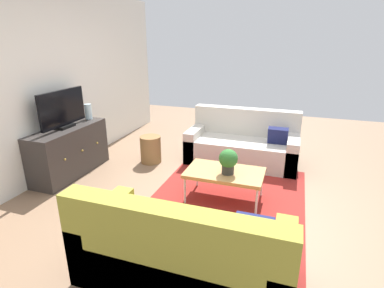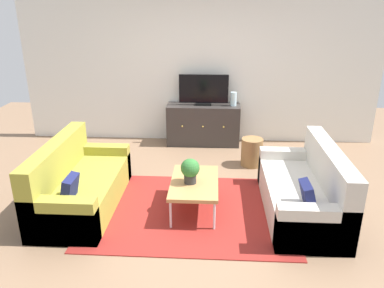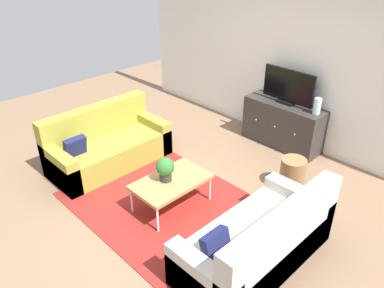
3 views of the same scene
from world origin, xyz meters
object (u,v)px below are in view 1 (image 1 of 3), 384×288
(potted_plant, at_px, (228,160))
(tv_console, at_px, (70,151))
(wicker_basket, at_px, (151,149))
(flat_screen_tv, at_px, (63,109))
(couch_right_side, at_px, (243,145))
(coffee_table, at_px, (225,173))
(glass_vase, at_px, (88,112))
(couch_left_side, at_px, (182,256))

(potted_plant, xyz_separation_m, tv_console, (0.08, 2.43, -0.21))
(wicker_basket, bearing_deg, flat_screen_tv, 130.01)
(tv_console, bearing_deg, potted_plant, -91.92)
(couch_right_side, height_order, tv_console, couch_right_side)
(couch_right_side, bearing_deg, tv_console, 119.64)
(coffee_table, height_order, glass_vase, glass_vase)
(couch_left_side, distance_m, glass_vase, 3.19)
(couch_right_side, height_order, potted_plant, couch_right_side)
(couch_right_side, xyz_separation_m, potted_plant, (-1.43, -0.05, 0.29))
(potted_plant, height_order, tv_console, tv_console)
(couch_left_side, bearing_deg, potted_plant, -2.14)
(couch_left_side, relative_size, potted_plant, 5.66)
(couch_left_side, height_order, couch_right_side, same)
(tv_console, bearing_deg, glass_vase, 0.00)
(couch_right_side, bearing_deg, couch_left_side, 180.00)
(coffee_table, bearing_deg, couch_left_side, 179.75)
(couch_right_side, relative_size, tv_console, 1.35)
(couch_right_side, bearing_deg, flat_screen_tv, 119.43)
(flat_screen_tv, distance_m, glass_vase, 0.55)
(couch_left_side, distance_m, coffee_table, 1.50)
(glass_vase, distance_m, wicker_basket, 1.16)
(wicker_basket, bearing_deg, glass_vase, 106.25)
(wicker_basket, bearing_deg, couch_right_side, -69.17)
(potted_plant, distance_m, flat_screen_tv, 2.49)
(coffee_table, height_order, potted_plant, potted_plant)
(tv_console, relative_size, glass_vase, 5.36)
(coffee_table, height_order, flat_screen_tv, flat_screen_tv)
(flat_screen_tv, bearing_deg, couch_right_side, -60.57)
(coffee_table, distance_m, glass_vase, 2.49)
(couch_left_side, relative_size, tv_console, 1.35)
(potted_plant, distance_m, wicker_basket, 1.77)
(tv_console, xyz_separation_m, glass_vase, (0.53, 0.00, 0.49))
(couch_left_side, relative_size, flat_screen_tv, 2.02)
(couch_right_side, height_order, wicker_basket, couch_right_side)
(couch_left_side, bearing_deg, glass_vase, 49.10)
(coffee_table, bearing_deg, glass_vase, 76.69)
(flat_screen_tv, bearing_deg, tv_console, -90.00)
(flat_screen_tv, relative_size, glass_vase, 3.58)
(tv_console, distance_m, glass_vase, 0.72)
(couch_left_side, xyz_separation_m, wicker_basket, (2.33, 1.44, -0.06))
(glass_vase, bearing_deg, wicker_basket, -73.75)
(tv_console, bearing_deg, couch_right_side, -60.36)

